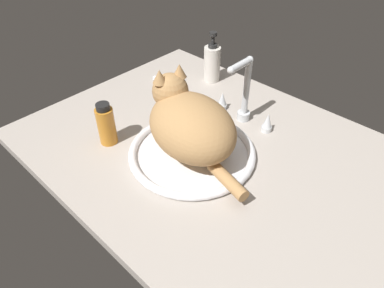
# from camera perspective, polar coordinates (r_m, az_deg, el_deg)

# --- Properties ---
(countertop) EXTENTS (1.09, 0.81, 0.03)m
(countertop) POSITION_cam_1_polar(r_m,az_deg,el_deg) (1.02, 3.46, -1.33)
(countertop) COLOR #ADA399
(countertop) RESTS_ON ground
(sink_basin) EXTENTS (0.36, 0.36, 0.02)m
(sink_basin) POSITION_cam_1_polar(r_m,az_deg,el_deg) (0.98, 0.00, -1.37)
(sink_basin) COLOR white
(sink_basin) RESTS_ON countertop
(faucet) EXTENTS (0.21, 0.12, 0.22)m
(faucet) POSITION_cam_1_polar(r_m,az_deg,el_deg) (1.08, 8.49, 7.49)
(faucet) COLOR silver
(faucet) RESTS_ON countertop
(cat) EXTENTS (0.39, 0.27, 0.20)m
(cat) POSITION_cam_1_polar(r_m,az_deg,el_deg) (0.93, -0.56, 3.61)
(cat) COLOR tan
(cat) RESTS_ON sink_basin
(soap_pump_bottle) EXTENTS (0.06, 0.06, 0.18)m
(soap_pump_bottle) POSITION_cam_1_polar(r_m,az_deg,el_deg) (1.30, 3.30, 13.12)
(soap_pump_bottle) COLOR silver
(soap_pump_bottle) RESTS_ON countertop
(amber_bottle) EXTENTS (0.05, 0.05, 0.13)m
(amber_bottle) POSITION_cam_1_polar(r_m,az_deg,el_deg) (1.02, -13.87, 3.11)
(amber_bottle) COLOR #C67A23
(amber_bottle) RESTS_ON countertop
(toothbrush) EXTENTS (0.17, 0.03, 0.02)m
(toothbrush) POSITION_cam_1_polar(r_m,az_deg,el_deg) (1.29, -3.54, 9.61)
(toothbrush) COLOR #D83359
(toothbrush) RESTS_ON countertop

